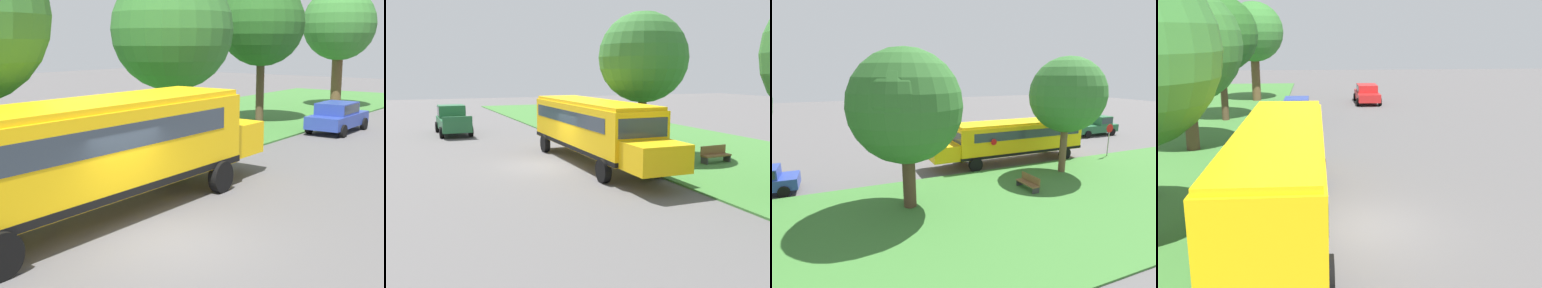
% 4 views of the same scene
% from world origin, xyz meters
% --- Properties ---
extents(ground_plane, '(120.00, 120.00, 0.00)m').
position_xyz_m(ground_plane, '(0.00, 0.00, 0.00)').
color(ground_plane, '#565454').
extents(school_bus, '(2.84, 12.42, 3.16)m').
position_xyz_m(school_bus, '(-2.56, 0.32, 1.92)').
color(school_bus, yellow).
rests_on(school_bus, ground).
extents(car_blue_nearest, '(2.02, 4.40, 1.56)m').
position_xyz_m(car_blue_nearest, '(-2.80, 17.41, 0.88)').
color(car_blue_nearest, '#283D93').
rests_on(car_blue_nearest, ground).
extents(oak_tree_roadside_mid, '(5.52, 5.52, 7.96)m').
position_xyz_m(oak_tree_roadside_mid, '(-7.91, 9.89, 5.25)').
color(oak_tree_roadside_mid, '#4C3826').
rests_on(oak_tree_roadside_mid, ground).
extents(oak_tree_far_end, '(4.86, 4.86, 8.14)m').
position_xyz_m(oak_tree_far_end, '(-7.68, 17.66, 5.68)').
color(oak_tree_far_end, '#4C3826').
rests_on(oak_tree_far_end, ground).
extents(oak_tree_across_road, '(4.98, 4.98, 8.36)m').
position_xyz_m(oak_tree_across_road, '(-6.71, 26.76, 5.79)').
color(oak_tree_across_road, brown).
rests_on(oak_tree_across_road, ground).
extents(park_bench, '(1.63, 0.62, 0.92)m').
position_xyz_m(park_bench, '(-8.15, 2.84, 0.47)').
color(park_bench, brown).
rests_on(park_bench, ground).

